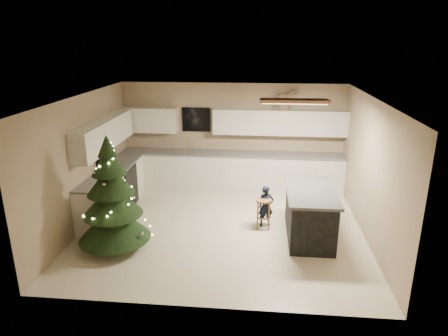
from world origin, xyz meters
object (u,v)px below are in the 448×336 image
(christmas_tree, at_px, (112,203))
(toddler, at_px, (266,206))
(island, at_px, (310,213))
(rocking_horse, at_px, (286,99))
(bar_stool, at_px, (264,206))

(christmas_tree, relative_size, toddler, 2.50)
(christmas_tree, distance_m, toddler, 2.97)
(island, height_order, rocking_horse, rocking_horse)
(toddler, bearing_deg, bar_stool, -133.70)
(christmas_tree, distance_m, rocking_horse, 4.73)
(bar_stool, bearing_deg, island, -18.46)
(bar_stool, distance_m, toddler, 0.10)
(island, bearing_deg, bar_stool, 161.54)
(bar_stool, xyz_separation_m, rocking_horse, (0.46, 2.22, 1.81))
(bar_stool, height_order, christmas_tree, christmas_tree)
(rocking_horse, bearing_deg, bar_stool, 146.75)
(island, bearing_deg, christmas_tree, -167.72)
(toddler, bearing_deg, christmas_tree, -171.21)
(island, relative_size, bar_stool, 2.83)
(island, xyz_separation_m, rocking_horse, (-0.41, 2.51, 1.78))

